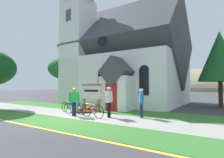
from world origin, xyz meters
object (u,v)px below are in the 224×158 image
(bicycle_yellow, at_px, (92,111))
(cyclist_in_yellow_jersey, at_px, (109,99))
(bicycle_blue, at_px, (75,108))
(church_sign, at_px, (91,93))
(yard_deciduous_tree, at_px, (66,68))
(bicycle_silver, at_px, (69,107))
(roadside_conifer, at_px, (220,56))
(cyclist_in_green_jersey, at_px, (141,101))
(cyclist_in_red_jersey, at_px, (74,99))

(bicycle_yellow, xyz_separation_m, cyclist_in_yellow_jersey, (0.85, 0.48, 0.67))
(bicycle_blue, bearing_deg, church_sign, 95.03)
(yard_deciduous_tree, bearing_deg, bicycle_silver, -41.32)
(bicycle_yellow, bearing_deg, cyclist_in_yellow_jersey, 29.68)
(roadside_conifer, bearing_deg, bicycle_silver, -135.87)
(cyclist_in_green_jersey, bearing_deg, bicycle_yellow, -149.44)
(bicycle_silver, distance_m, bicycle_blue, 1.00)
(yard_deciduous_tree, bearing_deg, bicycle_yellow, -35.43)
(bicycle_blue, xyz_separation_m, cyclist_in_yellow_jersey, (2.61, 0.14, 0.68))
(yard_deciduous_tree, bearing_deg, church_sign, -31.15)
(cyclist_in_red_jersey, bearing_deg, yard_deciduous_tree, 139.96)
(bicycle_silver, bearing_deg, church_sign, 63.49)
(cyclist_in_green_jersey, bearing_deg, bicycle_silver, -171.55)
(church_sign, distance_m, cyclist_in_yellow_jersey, 3.29)
(cyclist_in_yellow_jersey, xyz_separation_m, cyclist_in_green_jersey, (1.61, 0.97, -0.07))
(cyclist_in_red_jersey, xyz_separation_m, roadside_conifer, (7.41, 9.55, 3.32))
(bicycle_blue, xyz_separation_m, cyclist_in_red_jersey, (0.52, -0.60, 0.65))
(bicycle_silver, relative_size, yard_deciduous_tree, 0.31)
(cyclist_in_yellow_jersey, distance_m, roadside_conifer, 10.81)
(bicycle_silver, bearing_deg, roadside_conifer, 44.13)
(cyclist_in_red_jersey, distance_m, cyclist_in_yellow_jersey, 2.21)
(cyclist_in_yellow_jersey, distance_m, yard_deciduous_tree, 13.11)
(church_sign, relative_size, cyclist_in_green_jersey, 1.17)
(cyclist_in_yellow_jersey, bearing_deg, church_sign, 147.68)
(cyclist_in_green_jersey, distance_m, yard_deciduous_tree, 14.07)
(bicycle_blue, relative_size, roadside_conifer, 0.28)
(bicycle_silver, distance_m, cyclist_in_yellow_jersey, 3.62)
(cyclist_in_red_jersey, relative_size, cyclist_in_green_jersey, 1.03)
(bicycle_silver, distance_m, yard_deciduous_tree, 10.44)
(church_sign, height_order, bicycle_silver, church_sign)
(cyclist_in_yellow_jersey, height_order, cyclist_in_green_jersey, cyclist_in_yellow_jersey)
(bicycle_blue, distance_m, cyclist_in_red_jersey, 1.02)
(cyclist_in_green_jersey, xyz_separation_m, roadside_conifer, (3.72, 7.84, 3.35))
(cyclist_in_yellow_jersey, xyz_separation_m, roadside_conifer, (5.33, 8.81, 3.28))
(cyclist_in_green_jersey, height_order, yard_deciduous_tree, yard_deciduous_tree)
(cyclist_in_yellow_jersey, xyz_separation_m, yard_deciduous_tree, (-10.90, 6.67, 2.94))
(church_sign, height_order, bicycle_yellow, church_sign)
(bicycle_silver, distance_m, roadside_conifer, 12.99)
(bicycle_silver, relative_size, bicycle_blue, 0.94)
(bicycle_yellow, xyz_separation_m, cyclist_in_green_jersey, (2.46, 1.45, 0.60))
(cyclist_in_red_jersey, bearing_deg, roadside_conifer, 52.19)
(bicycle_silver, bearing_deg, bicycle_yellow, -14.28)
(bicycle_silver, height_order, bicycle_yellow, bicycle_yellow)
(bicycle_blue, height_order, yard_deciduous_tree, yard_deciduous_tree)
(bicycle_yellow, height_order, cyclist_in_yellow_jersey, cyclist_in_yellow_jersey)
(bicycle_blue, xyz_separation_m, yard_deciduous_tree, (-8.29, 6.81, 3.62))
(cyclist_in_green_jersey, bearing_deg, yard_deciduous_tree, 155.52)
(bicycle_blue, height_order, cyclist_in_red_jersey, cyclist_in_red_jersey)
(bicycle_blue, bearing_deg, yard_deciduous_tree, 140.61)
(bicycle_blue, distance_m, cyclist_in_green_jersey, 4.40)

